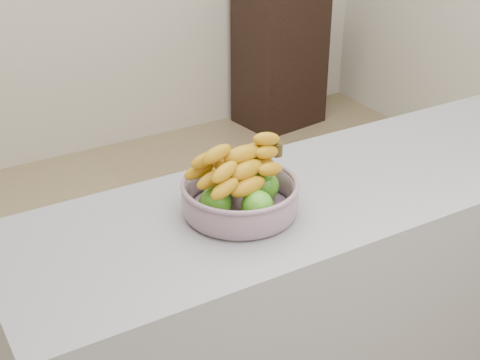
% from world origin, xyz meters
% --- Properties ---
extents(ground, '(4.00, 4.00, 0.00)m').
position_xyz_m(ground, '(0.00, 0.00, 0.00)').
color(ground, '#8B7955').
rests_on(ground, ground).
extents(counter, '(2.00, 0.60, 0.90)m').
position_xyz_m(counter, '(0.00, -0.46, 0.45)').
color(counter, gray).
rests_on(counter, ground).
extents(cabinet, '(0.57, 0.48, 0.93)m').
position_xyz_m(cabinet, '(1.29, 1.78, 0.46)').
color(cabinet, black).
rests_on(cabinet, ground).
extents(fruit_bowl, '(0.32, 0.32, 0.20)m').
position_xyz_m(fruit_bowl, '(-0.33, -0.46, 0.96)').
color(fruit_bowl, '#909DAC').
rests_on(fruit_bowl, counter).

